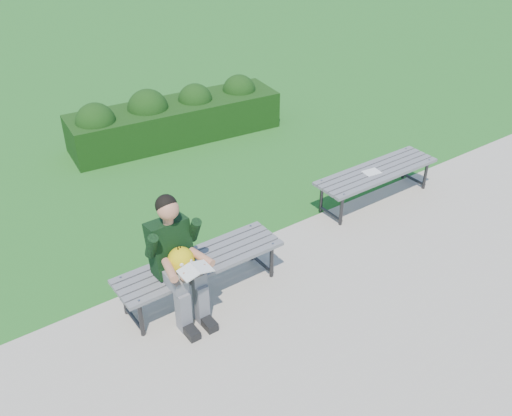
% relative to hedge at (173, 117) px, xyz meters
% --- Properties ---
extents(ground, '(80.00, 80.00, 0.00)m').
position_rel_hedge_xyz_m(ground, '(-0.74, -3.13, -0.39)').
color(ground, '#327419').
rests_on(ground, ground).
extents(walkway, '(30.00, 3.50, 0.02)m').
position_rel_hedge_xyz_m(walkway, '(-0.74, -4.88, -0.38)').
color(walkway, '#B8B29B').
rests_on(walkway, ground).
extents(hedge, '(3.48, 1.22, 0.89)m').
position_rel_hedge_xyz_m(hedge, '(0.00, 0.00, 0.00)').
color(hedge, '#1C4411').
rests_on(hedge, ground).
extents(bench_left, '(1.80, 0.50, 0.46)m').
position_rel_hedge_xyz_m(bench_left, '(-1.62, -3.60, 0.03)').
color(bench_left, gray).
rests_on(bench_left, walkway).
extents(bench_right, '(1.80, 0.50, 0.46)m').
position_rel_hedge_xyz_m(bench_right, '(1.27, -3.28, 0.03)').
color(bench_right, gray).
rests_on(bench_right, walkway).
extents(seated_boy, '(0.56, 0.76, 1.31)m').
position_rel_hedge_xyz_m(seated_boy, '(-1.92, -3.70, 0.33)').
color(seated_boy, slate).
rests_on(seated_boy, walkway).
extents(paper_sheet, '(0.24, 0.19, 0.01)m').
position_rel_hedge_xyz_m(paper_sheet, '(1.17, -3.28, 0.08)').
color(paper_sheet, white).
rests_on(paper_sheet, bench_right).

